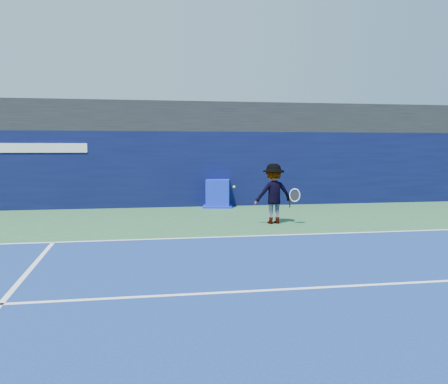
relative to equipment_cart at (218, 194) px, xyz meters
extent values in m
plane|color=#295C35|center=(-0.27, -9.74, -0.50)|extent=(80.00, 80.00, 0.00)
cube|color=white|center=(-0.27, -6.74, -0.49)|extent=(24.00, 0.10, 0.01)
cube|color=white|center=(-0.27, -11.74, -0.49)|extent=(24.00, 0.10, 0.01)
cube|color=black|center=(-0.27, 1.76, 3.10)|extent=(36.00, 3.00, 1.20)
cube|color=#0A0E37|center=(-0.27, 0.76, 1.00)|extent=(36.00, 1.00, 3.00)
cube|color=white|center=(-7.27, 0.25, 1.85)|extent=(4.50, 0.04, 0.35)
cube|color=#0E20C6|center=(0.00, 0.00, 0.05)|extent=(1.09, 1.09, 1.10)
cube|color=#0E18C7|center=(0.00, 0.00, -0.46)|extent=(1.36, 1.36, 0.07)
imported|color=silver|center=(0.98, -4.60, 0.43)|extent=(1.25, 0.77, 1.86)
cylinder|color=black|center=(1.43, -4.85, 0.15)|extent=(0.09, 0.16, 0.29)
torus|color=white|center=(1.57, -4.90, 0.40)|extent=(0.34, 0.19, 0.33)
cylinder|color=black|center=(1.57, -4.90, 0.40)|extent=(0.29, 0.15, 0.28)
sphere|color=#C1F31B|center=(-0.32, -4.85, 0.68)|extent=(0.07, 0.07, 0.07)
camera|label=1|loc=(-3.27, -19.48, 1.83)|focal=40.00mm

